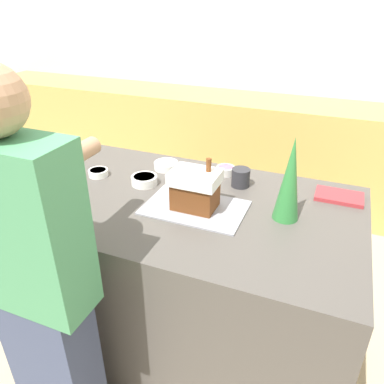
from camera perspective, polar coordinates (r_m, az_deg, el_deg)
The scene contains 15 objects.
ground_plane at distance 2.39m, azimuth -0.77°, elevation -20.44°, with size 12.00×12.00×0.00m, color #C6B28E.
wall_back at distance 3.69m, azimuth 13.05°, elevation 19.85°, with size 8.00×0.05×2.60m.
back_cabinet_block at distance 3.58m, azimuth 10.67°, elevation 6.16°, with size 6.00×0.60×0.95m.
kitchen_island at distance 2.07m, azimuth -0.85°, elevation -12.26°, with size 1.66×0.99×0.89m.
baking_tray at distance 1.76m, azimuth 0.47°, elevation -2.39°, with size 0.47×0.31×0.01m.
gingerbread_house at distance 1.71m, azimuth 0.50°, elevation 0.51°, with size 0.22×0.16×0.24m.
decorative_tree at distance 1.65m, azimuth 14.71°, elevation 1.85°, with size 0.12×0.12×0.38m.
candy_bowl_behind_tray at distance 1.99m, azimuth -7.28°, elevation 1.87°, with size 0.14×0.14×0.05m.
candy_bowl_beside_tree at distance 2.16m, azimuth -3.96°, elevation 4.12°, with size 0.14×0.14×0.04m.
candy_bowl_center_rear at distance 2.19m, azimuth -19.60°, elevation 2.80°, with size 0.10×0.10×0.04m.
candy_bowl_front_corner at distance 2.09m, azimuth 5.14°, elevation 3.36°, with size 0.10×0.10×0.04m.
candy_bowl_near_tray_right at distance 2.13m, azimuth -14.10°, elevation 2.91°, with size 0.11×0.11×0.04m.
cookbook at distance 1.98m, azimuth 21.50°, elevation -0.63°, with size 0.23×0.14×0.02m.
mug at distance 1.96m, azimuth 7.42°, elevation 2.20°, with size 0.10×0.10×0.10m.
person at distance 1.51m, azimuth -22.38°, elevation -13.22°, with size 0.43×0.54×1.63m.
Camera 1 is at (0.62, -1.45, 1.79)m, focal length 35.00 mm.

